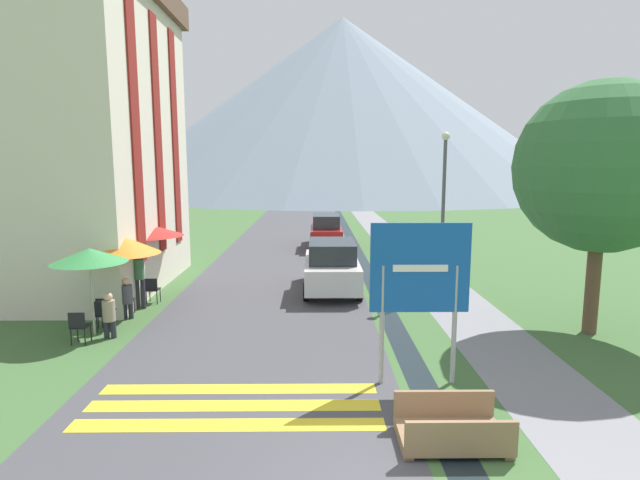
% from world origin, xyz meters
% --- Properties ---
extents(ground_plane, '(160.00, 160.00, 0.00)m').
position_xyz_m(ground_plane, '(0.00, 20.00, 0.00)').
color(ground_plane, '#3D6033').
extents(road, '(6.40, 60.00, 0.01)m').
position_xyz_m(road, '(-2.50, 30.00, 0.00)').
color(road, '#424247').
rests_on(road, ground_plane).
extents(footpath, '(2.20, 60.00, 0.01)m').
position_xyz_m(footpath, '(3.60, 30.00, 0.00)').
color(footpath, slate).
rests_on(footpath, ground_plane).
extents(drainage_channel, '(0.60, 60.00, 0.00)m').
position_xyz_m(drainage_channel, '(1.20, 30.00, 0.00)').
color(drainage_channel, black).
rests_on(drainage_channel, ground_plane).
extents(crosswalk_marking, '(5.44, 1.84, 0.01)m').
position_xyz_m(crosswalk_marking, '(-2.50, 2.78, 0.01)').
color(crosswalk_marking, yellow).
rests_on(crosswalk_marking, ground_plane).
extents(mountain_distant, '(80.29, 80.29, 29.17)m').
position_xyz_m(mountain_distant, '(3.75, 82.46, 14.58)').
color(mountain_distant, gray).
rests_on(mountain_distant, ground_plane).
extents(hotel_building, '(6.21, 8.48, 10.93)m').
position_xyz_m(hotel_building, '(-9.39, 12.00, 5.90)').
color(hotel_building, beige).
rests_on(hotel_building, ground_plane).
extents(road_sign, '(1.99, 0.11, 3.32)m').
position_xyz_m(road_sign, '(1.10, 3.74, 2.16)').
color(road_sign, '#9E9EA3').
rests_on(road_sign, ground_plane).
extents(footbridge, '(1.70, 1.10, 0.65)m').
position_xyz_m(footbridge, '(1.20, 1.49, 0.23)').
color(footbridge, '#846647').
rests_on(footbridge, ground_plane).
extents(parked_car_near, '(1.95, 4.22, 1.82)m').
position_xyz_m(parked_car_near, '(-0.40, 11.32, 0.91)').
color(parked_car_near, silver).
rests_on(parked_car_near, ground_plane).
extents(parked_car_far, '(1.73, 4.51, 1.82)m').
position_xyz_m(parked_car_far, '(-0.39, 20.91, 0.91)').
color(parked_car_far, '#A31919').
rests_on(parked_car_far, ground_plane).
extents(cafe_chair_nearest, '(0.40, 0.40, 0.85)m').
position_xyz_m(cafe_chair_nearest, '(-6.86, 6.04, 0.51)').
color(cafe_chair_nearest, black).
rests_on(cafe_chair_nearest, ground_plane).
extents(cafe_chair_middle, '(0.40, 0.40, 0.85)m').
position_xyz_m(cafe_chair_middle, '(-6.64, 8.49, 0.51)').
color(cafe_chair_middle, black).
rests_on(cafe_chair_middle, ground_plane).
extents(cafe_chair_near_left, '(0.40, 0.40, 0.85)m').
position_xyz_m(cafe_chair_near_left, '(-6.65, 7.05, 0.51)').
color(cafe_chair_near_left, black).
rests_on(cafe_chair_near_left, ground_plane).
extents(cafe_chair_near_right, '(0.40, 0.40, 0.85)m').
position_xyz_m(cafe_chair_near_right, '(-6.75, 7.35, 0.51)').
color(cafe_chair_near_right, black).
rests_on(cafe_chair_near_right, ground_plane).
extents(cafe_chair_far_left, '(0.40, 0.40, 0.85)m').
position_xyz_m(cafe_chair_far_left, '(-6.25, 9.77, 0.51)').
color(cafe_chair_far_left, black).
rests_on(cafe_chair_far_left, ground_plane).
extents(cafe_umbrella_front_green, '(1.90, 1.90, 2.32)m').
position_xyz_m(cafe_umbrella_front_green, '(-6.81, 6.77, 2.13)').
color(cafe_umbrella_front_green, '#B7B2A8').
rests_on(cafe_umbrella_front_green, ground_plane).
extents(cafe_umbrella_middle_orange, '(2.12, 2.12, 2.37)m').
position_xyz_m(cafe_umbrella_middle_orange, '(-6.64, 8.61, 2.11)').
color(cafe_umbrella_middle_orange, '#B7B2A8').
rests_on(cafe_umbrella_middle_orange, ground_plane).
extents(cafe_umbrella_rear_red, '(2.39, 2.39, 2.38)m').
position_xyz_m(cafe_umbrella_rear_red, '(-6.82, 11.47, 2.18)').
color(cafe_umbrella_rear_red, '#B7B2A8').
rests_on(cafe_umbrella_rear_red, ground_plane).
extents(person_seated_near, '(0.32, 0.32, 1.21)m').
position_xyz_m(person_seated_near, '(-6.30, 6.52, 0.67)').
color(person_seated_near, '#282833').
rests_on(person_seated_near, ground_plane).
extents(person_seated_far, '(0.32, 0.32, 1.21)m').
position_xyz_m(person_seated_far, '(-6.45, 8.18, 0.67)').
color(person_seated_far, '#282833').
rests_on(person_seated_far, ground_plane).
extents(person_standing_terrace, '(0.32, 0.32, 1.77)m').
position_xyz_m(person_standing_terrace, '(-6.43, 9.20, 1.03)').
color(person_standing_terrace, '#282833').
rests_on(person_standing_terrace, ground_plane).
extents(streetlamp, '(0.28, 0.28, 5.53)m').
position_xyz_m(streetlamp, '(3.34, 10.80, 3.25)').
color(streetlamp, '#515156').
rests_on(streetlamp, ground_plane).
extents(tree_by_path, '(4.38, 4.38, 6.57)m').
position_xyz_m(tree_by_path, '(6.34, 6.81, 4.37)').
color(tree_by_path, brown).
rests_on(tree_by_path, ground_plane).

